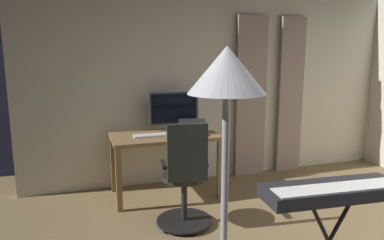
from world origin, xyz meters
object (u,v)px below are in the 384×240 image
object	(u,v)px
computer_keyboard	(151,135)
floor_lamp	(226,120)
piano_keyboard	(333,193)
computer_monitor	(174,109)
desk	(165,143)
laptop	(193,130)
computer_mouse	(204,129)
office_chair	(185,181)

from	to	relation	value
computer_keyboard	floor_lamp	world-z (taller)	floor_lamp
floor_lamp	computer_keyboard	bearing A→B (deg)	-94.64
piano_keyboard	computer_monitor	bearing A→B (deg)	-72.13
desk	laptop	distance (m)	0.37
piano_keyboard	computer_keyboard	bearing A→B (deg)	-61.45
computer_monitor	desk	bearing A→B (deg)	51.72
computer_keyboard	floor_lamp	distance (m)	2.78
desk	piano_keyboard	bearing A→B (deg)	109.64
laptop	computer_keyboard	bearing A→B (deg)	8.62
computer_keyboard	floor_lamp	bearing A→B (deg)	85.36
computer_monitor	laptop	size ratio (longest dim) A/B	1.60
desk	laptop	size ratio (longest dim) A/B	3.22
computer_monitor	computer_keyboard	xyz separation A→B (m)	(0.36, 0.27, -0.25)
desk	computer_mouse	distance (m)	0.55
computer_keyboard	laptop	size ratio (longest dim) A/B	1.00
floor_lamp	laptop	bearing A→B (deg)	-105.30
computer_keyboard	piano_keyboard	world-z (taller)	piano_keyboard
computer_mouse	floor_lamp	xyz separation A→B (m)	(0.92, 2.82, 0.67)
desk	office_chair	size ratio (longest dim) A/B	1.16
desk	computer_monitor	size ratio (longest dim) A/B	2.01
computer_monitor	computer_keyboard	bearing A→B (deg)	36.92
office_chair	floor_lamp	bearing A→B (deg)	-94.58
computer_monitor	computer_keyboard	size ratio (longest dim) A/B	1.60
office_chair	piano_keyboard	size ratio (longest dim) A/B	1.03
computer_monitor	computer_mouse	distance (m)	0.45
office_chair	computer_mouse	world-z (taller)	office_chair
computer_monitor	piano_keyboard	size ratio (longest dim) A/B	0.60
office_chair	computer_monitor	world-z (taller)	computer_monitor
laptop	desk	bearing A→B (deg)	-0.09
office_chair	floor_lamp	distance (m)	2.13
floor_lamp	computer_monitor	bearing A→B (deg)	-100.97
computer_keyboard	computer_monitor	bearing A→B (deg)	-143.08
piano_keyboard	floor_lamp	bearing A→B (deg)	35.48
laptop	floor_lamp	distance (m)	2.84
office_chair	computer_mouse	bearing A→B (deg)	68.10
desk	office_chair	xyz separation A→B (m)	(0.01, 0.87, -0.16)
laptop	piano_keyboard	distance (m)	2.02
laptop	floor_lamp	xyz separation A→B (m)	(0.73, 2.67, 0.64)
piano_keyboard	laptop	bearing A→B (deg)	-74.48
desk	computer_mouse	xyz separation A→B (m)	(-0.53, -0.09, 0.13)
computer_keyboard	piano_keyboard	bearing A→B (deg)	114.39
computer_mouse	floor_lamp	bearing A→B (deg)	71.91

